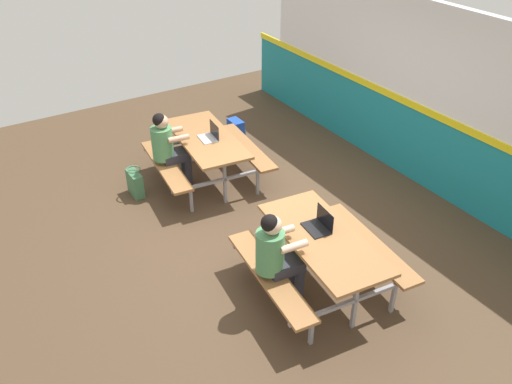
{
  "coord_description": "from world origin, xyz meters",
  "views": [
    {
      "loc": [
        4.78,
        -3.09,
        4.22
      ],
      "look_at": [
        0.0,
        -0.08,
        0.55
      ],
      "focal_mm": 37.0,
      "sensor_mm": 36.0,
      "label": 1
    }
  ],
  "objects_px": {
    "student_nearer": "(168,145)",
    "tote_bag_bright": "(135,183)",
    "laptop_dark": "(319,225)",
    "student_further": "(277,253)",
    "backpack_dark": "(236,132)",
    "picnic_table_left": "(207,147)",
    "laptop_silver": "(210,135)",
    "picnic_table_right": "(322,249)"
  },
  "relations": [
    {
      "from": "student_nearer",
      "to": "tote_bag_bright",
      "type": "bearing_deg",
      "value": -100.15
    },
    {
      "from": "student_nearer",
      "to": "tote_bag_bright",
      "type": "height_order",
      "value": "student_nearer"
    },
    {
      "from": "laptop_dark",
      "to": "tote_bag_bright",
      "type": "bearing_deg",
      "value": -158.76
    },
    {
      "from": "student_further",
      "to": "backpack_dark",
      "type": "distance_m",
      "value": 3.84
    },
    {
      "from": "picnic_table_left",
      "to": "laptop_silver",
      "type": "distance_m",
      "value": 0.23
    },
    {
      "from": "picnic_table_right",
      "to": "student_nearer",
      "type": "relative_size",
      "value": 1.46
    },
    {
      "from": "laptop_silver",
      "to": "laptop_dark",
      "type": "xyz_separation_m",
      "value": [
        2.54,
        0.0,
        0.0
      ]
    },
    {
      "from": "picnic_table_left",
      "to": "backpack_dark",
      "type": "distance_m",
      "value": 1.31
    },
    {
      "from": "laptop_dark",
      "to": "tote_bag_bright",
      "type": "distance_m",
      "value": 3.09
    },
    {
      "from": "picnic_table_right",
      "to": "laptop_dark",
      "type": "height_order",
      "value": "laptop_dark"
    },
    {
      "from": "student_further",
      "to": "laptop_silver",
      "type": "xyz_separation_m",
      "value": [
        -2.6,
        0.6,
        0.08
      ]
    },
    {
      "from": "picnic_table_right",
      "to": "picnic_table_left",
      "type": "bearing_deg",
      "value": 179.53
    },
    {
      "from": "backpack_dark",
      "to": "tote_bag_bright",
      "type": "height_order",
      "value": "backpack_dark"
    },
    {
      "from": "student_nearer",
      "to": "laptop_silver",
      "type": "xyz_separation_m",
      "value": [
        0.2,
        0.58,
        0.08
      ]
    },
    {
      "from": "tote_bag_bright",
      "to": "picnic_table_right",
      "type": "bearing_deg",
      "value": 19.39
    },
    {
      "from": "laptop_dark",
      "to": "student_nearer",
      "type": "bearing_deg",
      "value": -168.1
    },
    {
      "from": "picnic_table_right",
      "to": "tote_bag_bright",
      "type": "height_order",
      "value": "picnic_table_right"
    },
    {
      "from": "student_nearer",
      "to": "laptop_silver",
      "type": "height_order",
      "value": "student_nearer"
    },
    {
      "from": "student_further",
      "to": "backpack_dark",
      "type": "bearing_deg",
      "value": 156.14
    },
    {
      "from": "student_further",
      "to": "picnic_table_left",
      "type": "bearing_deg",
      "value": 167.88
    },
    {
      "from": "laptop_silver",
      "to": "backpack_dark",
      "type": "relative_size",
      "value": 0.78
    },
    {
      "from": "laptop_silver",
      "to": "student_nearer",
      "type": "bearing_deg",
      "value": -109.22
    },
    {
      "from": "backpack_dark",
      "to": "tote_bag_bright",
      "type": "xyz_separation_m",
      "value": [
        0.58,
        -2.03,
        -0.02
      ]
    },
    {
      "from": "student_further",
      "to": "tote_bag_bright",
      "type": "xyz_separation_m",
      "value": [
        -2.9,
        -0.49,
        -0.51
      ]
    },
    {
      "from": "laptop_silver",
      "to": "tote_bag_bright",
      "type": "xyz_separation_m",
      "value": [
        -0.29,
        -1.1,
        -0.59
      ]
    },
    {
      "from": "student_nearer",
      "to": "laptop_silver",
      "type": "distance_m",
      "value": 0.61
    },
    {
      "from": "picnic_table_left",
      "to": "laptop_dark",
      "type": "relative_size",
      "value": 5.14
    },
    {
      "from": "laptop_dark",
      "to": "tote_bag_bright",
      "type": "xyz_separation_m",
      "value": [
        -2.83,
        -1.1,
        -0.59
      ]
    },
    {
      "from": "student_further",
      "to": "laptop_silver",
      "type": "distance_m",
      "value": 2.67
    },
    {
      "from": "laptop_silver",
      "to": "backpack_dark",
      "type": "bearing_deg",
      "value": 133.21
    },
    {
      "from": "student_nearer",
      "to": "backpack_dark",
      "type": "bearing_deg",
      "value": 114.18
    },
    {
      "from": "tote_bag_bright",
      "to": "backpack_dark",
      "type": "bearing_deg",
      "value": 106.04
    },
    {
      "from": "picnic_table_left",
      "to": "laptop_dark",
      "type": "distance_m",
      "value": 2.62
    },
    {
      "from": "picnic_table_left",
      "to": "laptop_dark",
      "type": "bearing_deg",
      "value": 0.68
    },
    {
      "from": "backpack_dark",
      "to": "tote_bag_bright",
      "type": "distance_m",
      "value": 2.12
    },
    {
      "from": "picnic_table_right",
      "to": "laptop_silver",
      "type": "height_order",
      "value": "laptop_silver"
    },
    {
      "from": "laptop_dark",
      "to": "tote_bag_bright",
      "type": "relative_size",
      "value": 0.8
    },
    {
      "from": "laptop_silver",
      "to": "backpack_dark",
      "type": "height_order",
      "value": "laptop_silver"
    },
    {
      "from": "picnic_table_left",
      "to": "tote_bag_bright",
      "type": "height_order",
      "value": "picnic_table_left"
    },
    {
      "from": "student_nearer",
      "to": "student_further",
      "type": "xyz_separation_m",
      "value": [
        2.8,
        -0.03,
        0.0
      ]
    },
    {
      "from": "laptop_dark",
      "to": "picnic_table_left",
      "type": "bearing_deg",
      "value": -179.32
    },
    {
      "from": "student_further",
      "to": "tote_bag_bright",
      "type": "height_order",
      "value": "student_further"
    }
  ]
}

